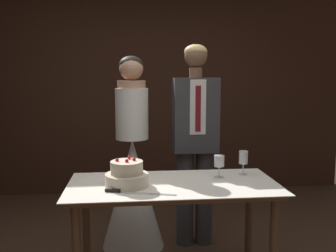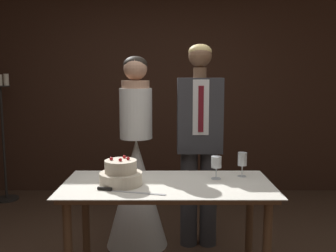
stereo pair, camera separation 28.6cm
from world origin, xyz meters
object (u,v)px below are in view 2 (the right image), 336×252
(bride, at_px, (137,178))
(groom, at_px, (200,137))
(cake_table, at_px, (168,197))
(tiered_cake, at_px, (121,174))
(wine_glass_near, at_px, (217,163))
(wine_glass_middle, at_px, (243,160))
(candle_stand, at_px, (4,137))
(cake_knife, at_px, (118,190))

(bride, bearing_deg, groom, -0.06)
(cake_table, relative_size, bride, 0.86)
(tiered_cake, height_order, wine_glass_near, tiered_cake)
(tiered_cake, bearing_deg, wine_glass_middle, 13.44)
(tiered_cake, bearing_deg, groom, 51.85)
(bride, bearing_deg, wine_glass_near, -44.36)
(wine_glass_middle, xyz_separation_m, groom, (-0.27, 0.54, 0.07))
(tiered_cake, relative_size, wine_glass_near, 1.76)
(cake_table, height_order, groom, groom)
(candle_stand, bearing_deg, wine_glass_near, -38.29)
(cake_table, xyz_separation_m, candle_stand, (-1.97, 1.94, 0.10))
(cake_knife, xyz_separation_m, bride, (0.04, 0.90, -0.17))
(tiered_cake, bearing_deg, candle_stand, 130.04)
(wine_glass_middle, relative_size, bride, 0.11)
(wine_glass_near, bearing_deg, bride, 135.64)
(tiered_cake, distance_m, bride, 0.79)
(cake_table, relative_size, cake_knife, 3.21)
(wine_glass_middle, height_order, candle_stand, candle_stand)
(wine_glass_near, distance_m, groom, 0.61)
(wine_glass_middle, bearing_deg, cake_knife, -157.55)
(cake_table, xyz_separation_m, tiered_cake, (-0.31, -0.03, 0.17))
(tiered_cake, height_order, bride, bride)
(tiered_cake, xyz_separation_m, groom, (0.59, 0.75, 0.13))
(cake_knife, relative_size, candle_stand, 0.29)
(tiered_cake, distance_m, wine_glass_near, 0.68)
(cake_knife, bearing_deg, groom, 71.30)
(candle_stand, bearing_deg, wine_glass_middle, -35.12)
(cake_table, bearing_deg, wine_glass_middle, 17.80)
(cake_table, height_order, candle_stand, candle_stand)
(tiered_cake, distance_m, cake_knife, 0.16)
(cake_table, distance_m, tiered_cake, 0.36)
(cake_knife, xyz_separation_m, candle_stand, (-1.66, 2.12, -0.01))
(wine_glass_near, distance_m, bride, 0.91)
(cake_knife, relative_size, groom, 0.25)
(tiered_cake, height_order, groom, groom)
(wine_glass_near, bearing_deg, groom, 96.76)
(cake_table, relative_size, wine_glass_near, 8.75)
(wine_glass_middle, bearing_deg, wine_glass_near, -162.71)
(wine_glass_middle, distance_m, groom, 0.61)
(cake_table, height_order, wine_glass_middle, wine_glass_middle)
(cake_table, distance_m, candle_stand, 2.77)
(wine_glass_near, distance_m, candle_stand, 2.95)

